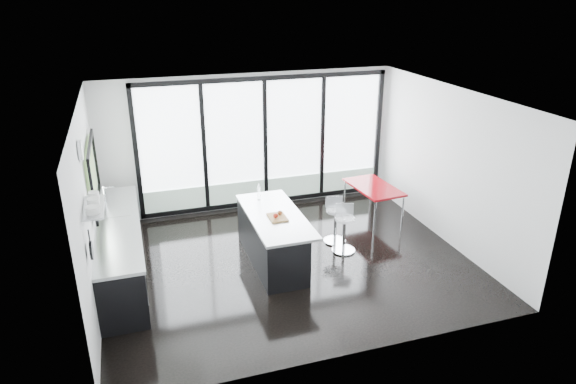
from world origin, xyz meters
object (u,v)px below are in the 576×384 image
object	(u,v)px
bar_stool_near	(344,234)
red_table	(373,202)
island	(271,238)
bar_stool_far	(335,225)

from	to	relation	value
bar_stool_near	red_table	xyz separation A→B (m)	(1.11, 1.12, 0.01)
bar_stool_near	island	bearing A→B (deg)	-163.48
bar_stool_near	bar_stool_far	world-z (taller)	bar_stool_near
red_table	bar_stool_far	bearing A→B (deg)	-146.65
bar_stool_near	red_table	distance (m)	1.57
island	red_table	distance (m)	2.63
bar_stool_near	red_table	bearing A→B (deg)	64.56
bar_stool_far	red_table	bearing A→B (deg)	40.67
bar_stool_near	bar_stool_far	distance (m)	0.38
island	bar_stool_near	size ratio (longest dim) A/B	3.17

